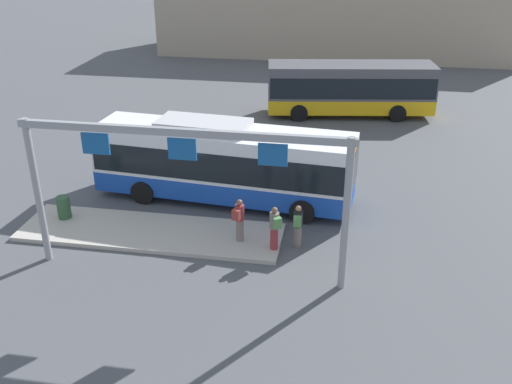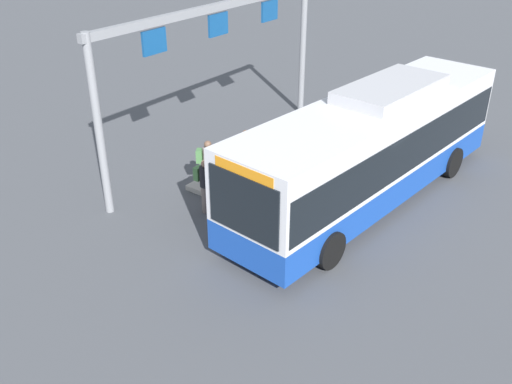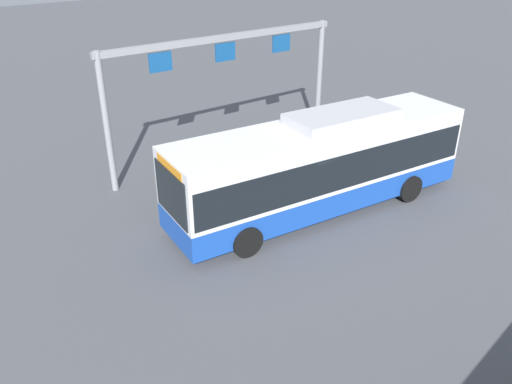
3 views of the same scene
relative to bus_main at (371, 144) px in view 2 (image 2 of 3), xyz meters
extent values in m
plane|color=#4C4F54|center=(0.01, 0.00, -1.81)|extent=(120.00, 120.00, 0.00)
cube|color=#B2ADA3|center=(-2.13, -3.39, -1.73)|extent=(10.00, 2.80, 0.16)
cube|color=#1947AD|center=(0.01, 0.00, -1.04)|extent=(10.97, 3.48, 0.85)
cube|color=silver|center=(0.01, 0.00, 0.34)|extent=(10.97, 3.48, 1.90)
cube|color=black|center=(0.01, 0.00, 0.14)|extent=(10.75, 3.50, 1.20)
cube|color=black|center=(5.39, -0.50, 0.24)|extent=(0.24, 2.12, 1.50)
cube|color=#B7B7BC|center=(-0.80, 0.07, 1.47)|extent=(3.92, 2.09, 0.36)
cube|color=orange|center=(5.32, -0.49, 1.09)|extent=(0.28, 1.75, 0.28)
cylinder|color=black|center=(3.69, 0.86, -1.31)|extent=(1.02, 0.39, 1.00)
cylinder|color=black|center=(3.47, -1.53, -1.31)|extent=(1.02, 0.39, 1.00)
cylinder|color=black|center=(-3.06, 1.49, -1.31)|extent=(1.02, 0.39, 1.00)
cylinder|color=black|center=(-3.28, -0.90, -1.31)|extent=(1.02, 0.39, 1.00)
cylinder|color=maroon|center=(2.69, -3.93, -1.23)|extent=(0.39, 0.39, 0.85)
cylinder|color=slate|center=(2.69, -3.93, -0.50)|extent=(0.47, 0.47, 0.60)
sphere|color=brown|center=(2.69, -3.93, -0.09)|extent=(0.22, 0.22, 0.22)
cube|color=#4C8447|center=(2.83, -4.15, -0.47)|extent=(0.33, 0.30, 0.40)
cylinder|color=slate|center=(3.48, -3.36, -1.39)|extent=(0.28, 0.28, 0.85)
cylinder|color=black|center=(3.48, -3.36, -0.66)|extent=(0.34, 0.34, 0.60)
sphere|color=#9E755B|center=(3.48, -3.36, -0.25)|extent=(0.22, 0.22, 0.22)
cube|color=#4C8447|center=(3.48, -3.62, -0.63)|extent=(0.28, 0.18, 0.40)
cylinder|color=slate|center=(1.37, -3.55, -1.23)|extent=(0.35, 0.35, 0.85)
cylinder|color=maroon|center=(1.37, -3.55, -0.50)|extent=(0.42, 0.42, 0.60)
sphere|color=brown|center=(1.37, -3.55, -0.09)|extent=(0.22, 0.22, 0.22)
cube|color=maroon|center=(1.30, -3.80, -0.47)|extent=(0.32, 0.25, 0.40)
cylinder|color=gray|center=(-5.10, -5.67, 0.79)|extent=(0.24, 0.24, 5.20)
cylinder|color=gray|center=(5.15, -5.67, 0.79)|extent=(0.24, 0.24, 5.20)
cube|color=gray|center=(0.02, -5.67, 3.24)|extent=(10.65, 0.20, 0.24)
cube|color=#144C8C|center=(-2.80, -5.67, 2.69)|extent=(0.90, 0.08, 0.70)
cube|color=#144C8C|center=(0.02, -5.67, 2.69)|extent=(0.90, 0.08, 0.70)
cube|color=#144C8C|center=(2.84, -5.67, 2.69)|extent=(0.90, 0.08, 0.70)
cylinder|color=#2D5133|center=(-5.80, -2.95, -1.20)|extent=(0.52, 0.52, 0.90)
camera|label=1|loc=(5.04, -21.74, 9.24)|focal=40.79mm
camera|label=2|loc=(14.12, 6.41, 6.64)|focal=39.92mm
camera|label=3|loc=(11.24, 11.57, 7.16)|focal=36.36mm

